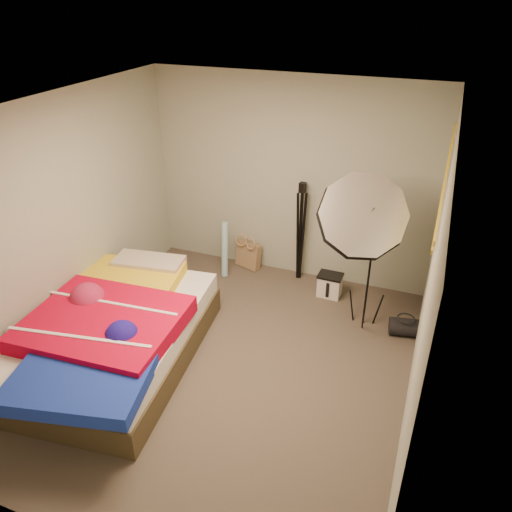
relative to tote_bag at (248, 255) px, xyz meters
The scene contains 15 objects.
floor 1.97m from the tote_bag, 74.99° to the right, with size 4.00×4.00×0.00m, color #4D443A.
ceiling 3.05m from the tote_bag, 74.99° to the right, with size 4.00×4.00×0.00m, color silver.
wall_back 1.19m from the tote_bag, 11.11° to the left, with size 3.50×3.50×0.00m, color gray.
wall_front 4.08m from the tote_bag, 82.56° to the right, with size 3.50×3.50×0.00m, color gray.
wall_left 2.51m from the tote_bag, 123.14° to the right, with size 4.00×4.00×0.00m, color gray.
wall_right 3.14m from the tote_bag, 40.06° to the right, with size 4.00×4.00×0.00m, color gray.
tote_bag is the anchor object (origin of this frame).
wrapping_roll 0.40m from the tote_bag, 125.81° to the right, with size 0.08×0.08×0.72m, color #4D9EB5.
camera_case 1.22m from the tote_bag, 14.47° to the right, with size 0.27×0.19×0.27m, color silver.
duffel_bag 2.26m from the tote_bag, 19.87° to the right, with size 0.20×0.20×0.32m, color black.
wall_stripe_upper 3.14m from the tote_bag, 30.14° to the right, with size 0.02×1.10×0.10m, color gold.
wall_stripe_lower 2.93m from the tote_bag, 25.12° to the right, with size 0.02×1.10×0.10m, color gold.
bed 2.30m from the tote_bag, 104.39° to the right, with size 1.86×2.52×0.65m.
photo_umbrella 2.13m from the tote_bag, 28.98° to the right, with size 1.03×0.81×1.88m.
camera_tripod 0.91m from the tote_bag, ahead, with size 0.08×0.08×1.30m.
Camera 1 is at (1.67, -3.48, 3.37)m, focal length 35.00 mm.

